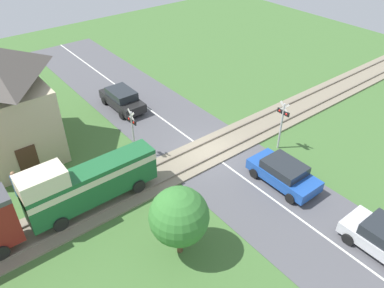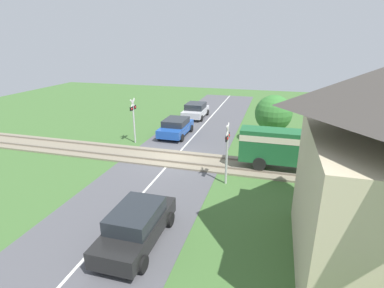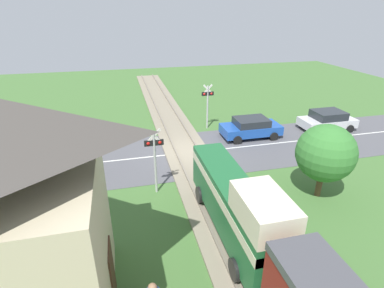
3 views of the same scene
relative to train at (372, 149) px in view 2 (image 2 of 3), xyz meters
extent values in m
plane|color=#426B33|center=(0.00, -11.33, -1.86)|extent=(60.00, 60.00, 0.00)
cube|color=#515156|center=(0.00, -11.33, -1.85)|extent=(48.00, 6.40, 0.02)
cube|color=silver|center=(0.00, -11.33, -1.83)|extent=(48.00, 0.12, 0.00)
cube|color=gray|center=(0.00, -11.33, -1.80)|extent=(2.80, 48.00, 0.12)
cube|color=slate|center=(-0.72, -11.33, -1.68)|extent=(0.10, 48.00, 0.12)
cube|color=slate|center=(0.72, -11.33, -1.68)|extent=(0.10, 48.00, 0.12)
cube|color=#1E6033|center=(0.00, -3.59, -0.29)|extent=(1.35, 6.88, 1.90)
cube|color=beige|center=(0.00, -3.59, 0.24)|extent=(1.37, 6.88, 0.36)
cube|color=beige|center=(0.00, -1.25, 1.11)|extent=(1.35, 2.20, 0.90)
cylinder|color=black|center=(-0.72, -5.79, -1.24)|extent=(0.14, 0.76, 0.76)
cylinder|color=black|center=(0.72, -5.79, -1.24)|extent=(0.14, 0.76, 0.76)
cylinder|color=black|center=(-0.72, -1.39, -1.24)|extent=(0.14, 0.76, 0.76)
cylinder|color=black|center=(0.72, -1.39, -1.24)|extent=(0.14, 0.76, 0.76)
cube|color=#1E4CA8|center=(-4.91, -12.77, -1.25)|extent=(4.10, 1.86, 0.62)
cube|color=#23282D|center=(-4.91, -12.77, -0.69)|extent=(2.26, 1.71, 0.49)
cylinder|color=black|center=(-3.57, -11.84, -1.56)|extent=(0.60, 0.18, 0.60)
cylinder|color=black|center=(-3.57, -13.69, -1.56)|extent=(0.60, 0.18, 0.60)
cylinder|color=black|center=(-6.24, -11.84, -1.56)|extent=(0.60, 0.18, 0.60)
cylinder|color=black|center=(-6.24, -13.69, -1.56)|extent=(0.60, 0.18, 0.60)
cube|color=black|center=(8.34, -9.89, -1.23)|extent=(4.22, 1.71, 0.64)
cube|color=#23282D|center=(8.34, -9.89, -0.63)|extent=(2.32, 1.58, 0.56)
cylinder|color=black|center=(6.96, -10.74, -1.56)|extent=(0.60, 0.18, 0.60)
cylinder|color=black|center=(6.96, -9.03, -1.56)|extent=(0.60, 0.18, 0.60)
cylinder|color=black|center=(9.71, -10.74, -1.56)|extent=(0.60, 0.18, 0.60)
cylinder|color=black|center=(9.71, -9.03, -1.56)|extent=(0.60, 0.18, 0.60)
cube|color=silver|center=(-11.04, -12.77, -1.26)|extent=(3.97, 1.89, 0.59)
cube|color=#23282D|center=(-11.04, -12.77, -0.68)|extent=(2.18, 1.74, 0.56)
cylinder|color=black|center=(-9.75, -11.82, -1.56)|extent=(0.60, 0.18, 0.60)
cylinder|color=black|center=(-9.75, -13.71, -1.56)|extent=(0.60, 0.18, 0.60)
cylinder|color=black|center=(-12.33, -11.82, -1.56)|extent=(0.60, 0.18, 0.60)
cylinder|color=black|center=(-12.33, -13.71, -1.56)|extent=(0.60, 0.18, 0.60)
cylinder|color=#B7B7B7|center=(-2.45, -15.21, -0.23)|extent=(0.12, 0.12, 3.26)
cube|color=black|center=(-2.45, -15.21, 0.82)|extent=(0.90, 0.08, 0.28)
sphere|color=red|center=(-2.72, -15.21, 0.82)|extent=(0.18, 0.18, 0.18)
sphere|color=red|center=(-2.18, -15.21, 0.82)|extent=(0.18, 0.18, 0.18)
cube|color=silver|center=(-2.45, -15.21, 1.15)|extent=(0.72, 0.04, 0.72)
cube|color=silver|center=(-2.45, -15.21, 1.15)|extent=(0.72, 0.04, 0.72)
cylinder|color=#B7B7B7|center=(2.45, -7.44, -0.23)|extent=(0.12, 0.12, 3.26)
cube|color=black|center=(2.45, -7.44, 0.82)|extent=(0.90, 0.08, 0.28)
sphere|color=red|center=(2.72, -7.44, 0.82)|extent=(0.18, 0.18, 0.18)
sphere|color=red|center=(2.18, -7.44, 0.82)|extent=(0.18, 0.18, 0.18)
cube|color=silver|center=(2.45, -7.44, 1.15)|extent=(0.72, 0.04, 0.72)
cube|color=silver|center=(2.45, -7.44, 1.15)|extent=(0.72, 0.04, 0.72)
cube|color=#C6B793|center=(7.67, -1.70, 0.52)|extent=(6.30, 4.76, 4.75)
cube|color=#472D1E|center=(4.50, -1.70, -0.81)|extent=(0.06, 1.10, 2.10)
cylinder|color=#2D4C8E|center=(3.41, -0.58, -1.17)|extent=(0.40, 0.40, 1.38)
sphere|color=#936B4C|center=(3.41, -0.58, -0.35)|extent=(0.25, 0.25, 0.25)
cylinder|color=brown|center=(-5.14, -5.27, -1.28)|extent=(0.28, 0.28, 1.15)
sphere|color=#387A33|center=(-5.14, -5.27, 0.44)|extent=(2.69, 2.69, 2.69)
camera|label=1|loc=(-14.49, 1.35, 12.45)|focal=35.00mm
camera|label=2|loc=(17.09, -5.25, 5.61)|focal=28.00mm
camera|label=3|loc=(3.74, 5.21, 6.48)|focal=28.00mm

